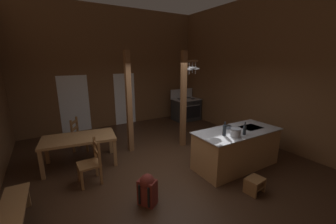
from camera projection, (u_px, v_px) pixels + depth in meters
ground_plane at (170, 170)px, 5.05m from camera, size 7.66×8.94×0.10m
wall_back at (114, 69)px, 7.93m from camera, size 7.66×0.14×4.48m
wall_right at (268, 71)px, 6.23m from camera, size 0.14×8.94×4.48m
glazed_door_back_left at (75, 104)px, 7.40m from camera, size 1.00×0.01×2.05m
glazed_panel_back_right at (125, 99)px, 8.34m from camera, size 0.84×0.01×2.05m
kitchen_island at (236, 148)px, 5.05m from camera, size 2.17×0.98×0.94m
stove_range at (186, 109)px, 9.01m from camera, size 1.14×0.82×1.32m
support_post_with_pot_rack at (184, 96)px, 6.06m from camera, size 0.59×0.26×2.83m
support_post_center at (129, 103)px, 5.70m from camera, size 0.14×0.14×2.83m
step_stool at (255, 184)px, 4.10m from camera, size 0.39×0.32×0.30m
dining_table at (79, 140)px, 5.07m from camera, size 1.81×1.13×0.74m
ladderback_chair_near_window at (91, 163)px, 4.38m from camera, size 0.45×0.45×0.95m
ladderback_chair_by_post at (80, 135)px, 6.00m from camera, size 0.60×0.60×0.95m
bench_along_left_wall at (14, 214)px, 3.14m from camera, size 0.40×1.25×0.44m
backpack at (147, 188)px, 3.73m from camera, size 0.38×0.39×0.60m
stockpot_on_counter at (235, 133)px, 4.50m from camera, size 0.30×0.23×0.19m
mixing_bowl_on_counter at (227, 127)px, 5.08m from camera, size 0.20×0.20×0.07m
bottle_tall_on_counter at (245, 130)px, 4.62m from camera, size 0.07×0.07×0.30m
bottle_short_on_counter at (224, 130)px, 4.57m from camera, size 0.08×0.08×0.32m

